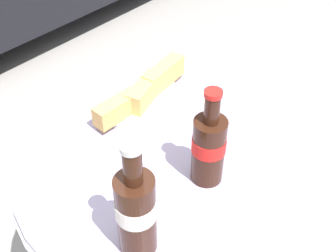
% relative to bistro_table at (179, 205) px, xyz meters
% --- Properties ---
extents(bistro_table, '(0.75, 0.75, 0.76)m').
position_rel_bistro_table_xyz_m(bistro_table, '(0.00, 0.00, 0.00)').
color(bistro_table, '#B7B7BC').
rests_on(bistro_table, ground_plane).
extents(cola_bottle_left, '(0.07, 0.07, 0.25)m').
position_rel_bistro_table_xyz_m(cola_bottle_left, '(-0.24, -0.10, 0.29)').
color(cola_bottle_left, '#33190F').
rests_on(cola_bottle_left, bistro_table).
extents(cola_bottle_right, '(0.07, 0.07, 0.22)m').
position_rel_bistro_table_xyz_m(cola_bottle_right, '(-0.03, -0.09, 0.28)').
color(cola_bottle_right, '#33190F').
rests_on(cola_bottle_right, bistro_table).
extents(lunch_plate_near, '(0.31, 0.22, 0.07)m').
position_rel_bistro_table_xyz_m(lunch_plate_near, '(0.07, 0.18, 0.22)').
color(lunch_plate_near, white).
rests_on(lunch_plate_near, bistro_table).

